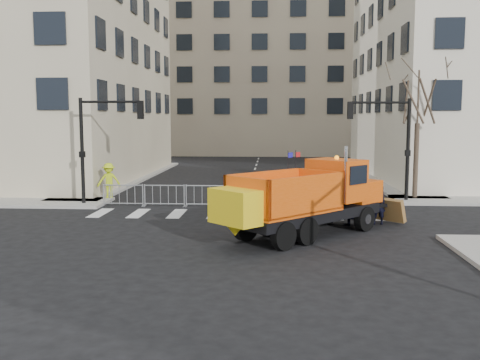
# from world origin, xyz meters

# --- Properties ---
(ground) EXTENTS (120.00, 120.00, 0.00)m
(ground) POSITION_xyz_m (0.00, 0.00, 0.00)
(ground) COLOR black
(ground) RESTS_ON ground
(sidewalk_back) EXTENTS (64.00, 5.00, 0.15)m
(sidewalk_back) POSITION_xyz_m (0.00, 8.50, 0.07)
(sidewalk_back) COLOR gray
(sidewalk_back) RESTS_ON ground
(building_far) EXTENTS (30.00, 18.00, 24.00)m
(building_far) POSITION_xyz_m (0.00, 52.00, 12.00)
(building_far) COLOR tan
(building_far) RESTS_ON ground
(traffic_light_left) EXTENTS (0.18, 0.18, 5.40)m
(traffic_light_left) POSITION_xyz_m (-8.00, 7.50, 2.70)
(traffic_light_left) COLOR black
(traffic_light_left) RESTS_ON ground
(traffic_light_right) EXTENTS (0.18, 0.18, 5.40)m
(traffic_light_right) POSITION_xyz_m (8.50, 9.50, 2.70)
(traffic_light_right) COLOR black
(traffic_light_right) RESTS_ON ground
(crowd_barriers) EXTENTS (12.60, 0.60, 1.10)m
(crowd_barriers) POSITION_xyz_m (-0.75, 7.60, 0.55)
(crowd_barriers) COLOR #9EA0A5
(crowd_barriers) RESTS_ON ground
(street_tree) EXTENTS (3.00, 3.00, 7.50)m
(street_tree) POSITION_xyz_m (9.20, 10.50, 3.75)
(street_tree) COLOR #382B21
(street_tree) RESTS_ON ground
(plow_truck) EXTENTS (7.72, 7.81, 3.37)m
(plow_truck) POSITION_xyz_m (2.68, 1.05, 1.50)
(plow_truck) COLOR black
(plow_truck) RESTS_ON ground
(cop_a) EXTENTS (0.68, 0.49, 1.74)m
(cop_a) POSITION_xyz_m (5.87, 3.53, 0.87)
(cop_a) COLOR black
(cop_a) RESTS_ON ground
(cop_b) EXTENTS (1.01, 0.85, 1.84)m
(cop_b) POSITION_xyz_m (4.68, 3.32, 0.92)
(cop_b) COLOR black
(cop_b) RESTS_ON ground
(cop_c) EXTENTS (0.88, 1.13, 1.79)m
(cop_c) POSITION_xyz_m (5.13, 4.79, 0.89)
(cop_c) COLOR black
(cop_c) RESTS_ON ground
(worker) EXTENTS (1.32, 0.91, 1.87)m
(worker) POSITION_xyz_m (-7.24, 9.31, 1.08)
(worker) COLOR #BAD418
(worker) RESTS_ON sidewalk_back
(newspaper_box) EXTENTS (0.46, 0.42, 1.10)m
(newspaper_box) POSITION_xyz_m (6.35, 7.51, 0.70)
(newspaper_box) COLOR #B50D14
(newspaper_box) RESTS_ON sidewalk_back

